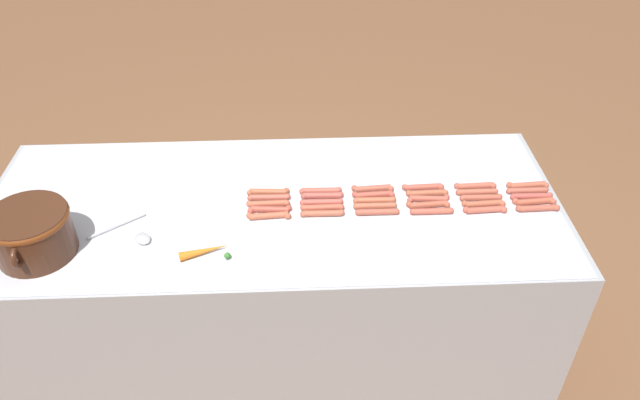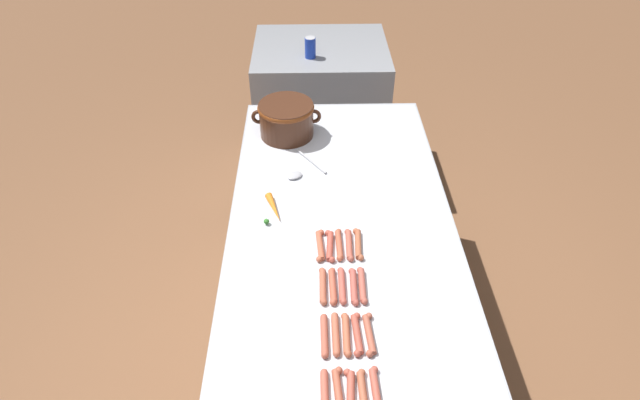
% 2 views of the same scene
% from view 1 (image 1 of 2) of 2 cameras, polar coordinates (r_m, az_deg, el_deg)
% --- Properties ---
extents(ground_plane, '(20.00, 20.00, 0.00)m').
position_cam_1_polar(ground_plane, '(2.98, -3.58, -14.16)').
color(ground_plane, brown).
extents(griddle_counter, '(0.91, 2.20, 0.91)m').
position_cam_1_polar(griddle_counter, '(2.64, -3.96, -8.07)').
color(griddle_counter, '#ADAFB5').
rests_on(griddle_counter, ground_plane).
extents(hot_dog_0, '(0.03, 0.17, 0.02)m').
position_cam_1_polar(hot_dog_0, '(2.42, 19.59, -0.72)').
color(hot_dog_0, '#B75743').
rests_on(hot_dog_0, griddle_counter).
extents(hot_dog_1, '(0.03, 0.17, 0.02)m').
position_cam_1_polar(hot_dog_1, '(2.36, 15.09, -0.88)').
color(hot_dog_1, '#BC5643').
rests_on(hot_dog_1, griddle_counter).
extents(hot_dog_2, '(0.02, 0.17, 0.02)m').
position_cam_1_polar(hot_dog_2, '(2.31, 10.35, -1.03)').
color(hot_dog_2, '#BB5542').
rests_on(hot_dog_2, griddle_counter).
extents(hot_dog_3, '(0.02, 0.17, 0.02)m').
position_cam_1_polar(hot_dog_3, '(2.28, 5.36, -1.11)').
color(hot_dog_3, '#B15440').
rests_on(hot_dog_3, griddle_counter).
extents(hot_dog_4, '(0.03, 0.17, 0.02)m').
position_cam_1_polar(hot_dog_4, '(2.26, 0.23, -1.25)').
color(hot_dog_4, '#B1593F').
rests_on(hot_dog_4, griddle_counter).
extents(hot_dog_5, '(0.03, 0.17, 0.02)m').
position_cam_1_polar(hot_dog_5, '(2.26, -4.79, -1.46)').
color(hot_dog_5, '#B95B3F').
rests_on(hot_dog_5, griddle_counter).
extents(hot_dog_6, '(0.03, 0.17, 0.02)m').
position_cam_1_polar(hot_dog_6, '(2.45, 19.29, -0.13)').
color(hot_dog_6, '#BC593F').
rests_on(hot_dog_6, griddle_counter).
extents(hot_dog_7, '(0.03, 0.17, 0.02)m').
position_cam_1_polar(hot_dog_7, '(2.39, 14.96, -0.33)').
color(hot_dog_7, '#B85C40').
rests_on(hot_dog_7, griddle_counter).
extents(hot_dog_8, '(0.03, 0.17, 0.02)m').
position_cam_1_polar(hot_dog_8, '(2.34, 10.01, -0.42)').
color(hot_dog_8, '#B2563D').
rests_on(hot_dog_8, griddle_counter).
extents(hot_dog_9, '(0.02, 0.17, 0.02)m').
position_cam_1_polar(hot_dog_9, '(2.30, 5.14, -0.54)').
color(hot_dog_9, '#BA5D43').
rests_on(hot_dog_9, griddle_counter).
extents(hot_dog_10, '(0.03, 0.17, 0.02)m').
position_cam_1_polar(hot_dog_10, '(2.29, 0.22, -0.70)').
color(hot_dog_10, '#BB573F').
rests_on(hot_dog_10, griddle_counter).
extents(hot_dog_11, '(0.03, 0.17, 0.02)m').
position_cam_1_polar(hot_dog_11, '(2.29, -4.69, -0.87)').
color(hot_dog_11, '#BA503F').
rests_on(hot_dog_11, griddle_counter).
extents(hot_dog_12, '(0.03, 0.17, 0.02)m').
position_cam_1_polar(hot_dog_12, '(2.48, 19.06, 0.35)').
color(hot_dog_12, '#BB5045').
rests_on(hot_dog_12, griddle_counter).
extents(hot_dog_13, '(0.03, 0.17, 0.02)m').
position_cam_1_polar(hot_dog_13, '(2.41, 14.74, 0.22)').
color(hot_dog_13, '#B65743').
rests_on(hot_dog_13, griddle_counter).
extents(hot_dog_14, '(0.03, 0.17, 0.02)m').
position_cam_1_polar(hot_dog_14, '(2.36, 10.03, 0.12)').
color(hot_dog_14, '#B85442').
rests_on(hot_dog_14, griddle_counter).
extents(hot_dog_15, '(0.03, 0.17, 0.02)m').
position_cam_1_polar(hot_dog_15, '(2.33, 5.10, -0.02)').
color(hot_dog_15, '#B85E40').
rests_on(hot_dog_15, griddle_counter).
extents(hot_dog_16, '(0.03, 0.17, 0.02)m').
position_cam_1_polar(hot_dog_16, '(2.31, 0.14, -0.20)').
color(hot_dog_16, '#BE5546').
rests_on(hot_dog_16, griddle_counter).
extents(hot_dog_17, '(0.03, 0.17, 0.02)m').
position_cam_1_polar(hot_dog_17, '(2.31, -4.84, -0.33)').
color(hot_dog_17, '#BB5B3F').
rests_on(hot_dog_17, griddle_counter).
extents(hot_dog_18, '(0.02, 0.17, 0.02)m').
position_cam_1_polar(hot_dog_18, '(2.50, 18.72, 0.84)').
color(hot_dog_18, '#B55945').
rests_on(hot_dog_18, griddle_counter).
extents(hot_dog_19, '(0.02, 0.17, 0.02)m').
position_cam_1_polar(hot_dog_19, '(2.44, 14.38, 0.74)').
color(hot_dog_19, '#B75B44').
rests_on(hot_dog_19, griddle_counter).
extents(hot_dog_20, '(0.03, 0.17, 0.02)m').
position_cam_1_polar(hot_dog_20, '(2.39, 9.92, 0.65)').
color(hot_dog_20, '#B05B3E').
rests_on(hot_dog_20, griddle_counter).
extents(hot_dog_21, '(0.03, 0.17, 0.02)m').
position_cam_1_polar(hot_dog_21, '(2.36, 4.99, 0.50)').
color(hot_dog_21, '#B54F3F').
rests_on(hot_dog_21, griddle_counter).
extents(hot_dog_22, '(0.03, 0.17, 0.02)m').
position_cam_1_polar(hot_dog_22, '(2.34, 0.20, 0.42)').
color(hot_dog_22, '#B45246').
rests_on(hot_dog_22, griddle_counter).
extents(hot_dog_23, '(0.03, 0.17, 0.02)m').
position_cam_1_polar(hot_dog_23, '(2.34, -4.76, 0.25)').
color(hot_dog_23, '#B85946').
rests_on(hot_dog_23, griddle_counter).
extents(hot_dog_24, '(0.03, 0.17, 0.02)m').
position_cam_1_polar(hot_dog_24, '(2.53, 18.73, 1.32)').
color(hot_dog_24, '#BB5C43').
rests_on(hot_dog_24, griddle_counter).
extents(hot_dog_25, '(0.03, 0.17, 0.02)m').
position_cam_1_polar(hot_dog_25, '(2.47, 14.24, 1.29)').
color(hot_dog_25, '#BE5A44').
rests_on(hot_dog_25, griddle_counter).
extents(hot_dog_26, '(0.03, 0.17, 0.02)m').
position_cam_1_polar(hot_dog_26, '(2.42, 9.55, 1.20)').
color(hot_dog_26, '#B95442').
rests_on(hot_dog_26, griddle_counter).
extents(hot_dog_27, '(0.03, 0.17, 0.02)m').
position_cam_1_polar(hot_dog_27, '(2.39, 4.91, 1.08)').
color(hot_dog_27, '#B05741').
rests_on(hot_dog_27, griddle_counter).
extents(hot_dog_28, '(0.03, 0.17, 0.02)m').
position_cam_1_polar(hot_dog_28, '(2.37, 0.05, 0.87)').
color(hot_dog_28, '#B65646').
rests_on(hot_dog_28, griddle_counter).
extents(hot_dog_29, '(0.03, 0.17, 0.02)m').
position_cam_1_polar(hot_dog_29, '(2.37, -4.83, 0.77)').
color(hot_dog_29, '#B15C3D').
rests_on(hot_dog_29, griddle_counter).
extents(bean_pot, '(0.34, 0.27, 0.17)m').
position_cam_1_polar(bean_pot, '(2.27, -25.26, -2.60)').
color(bean_pot, '#472616').
rests_on(bean_pot, griddle_counter).
extents(serving_spoon, '(0.19, 0.24, 0.02)m').
position_cam_1_polar(serving_spoon, '(2.27, -16.90, -3.07)').
color(serving_spoon, '#B7B7BC').
rests_on(serving_spoon, griddle_counter).
extents(carrot, '(0.08, 0.18, 0.03)m').
position_cam_1_polar(carrot, '(2.13, -10.58, -4.70)').
color(carrot, orange).
rests_on(carrot, griddle_counter).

